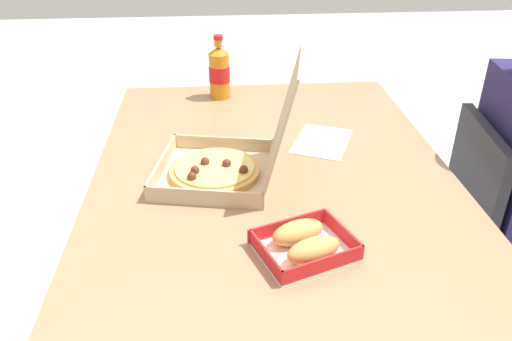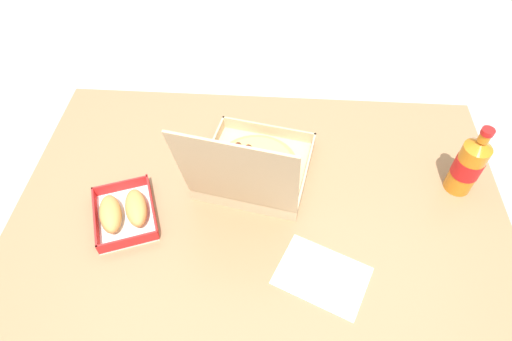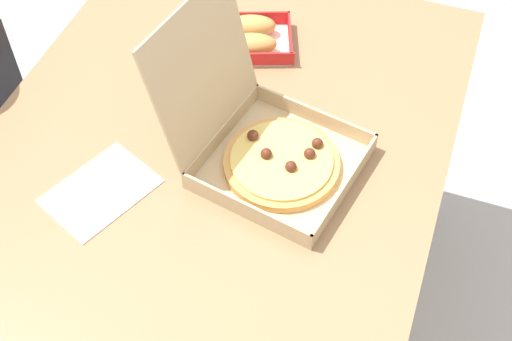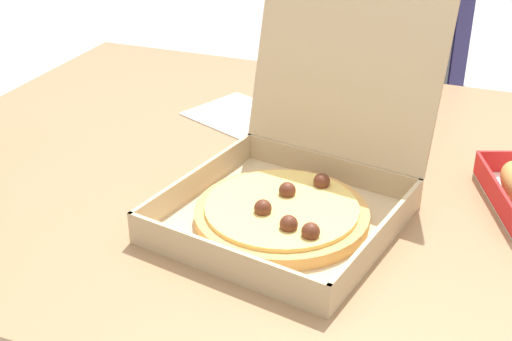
% 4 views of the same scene
% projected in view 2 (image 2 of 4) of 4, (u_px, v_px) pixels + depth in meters
% --- Properties ---
extents(ground_plane, '(10.00, 10.00, 0.00)m').
position_uv_depth(ground_plane, '(258.00, 320.00, 1.72)').
color(ground_plane, '#B2B2B7').
extents(dining_table, '(1.32, 0.96, 0.74)m').
position_uv_depth(dining_table, '(259.00, 230.00, 1.21)').
color(dining_table, '#997551').
rests_on(dining_table, ground_plane).
extents(pizza_box_open, '(0.36, 0.41, 0.33)m').
position_uv_depth(pizza_box_open, '(253.00, 168.00, 1.19)').
color(pizza_box_open, tan).
rests_on(pizza_box_open, dining_table).
extents(bread_side_box, '(0.21, 0.23, 0.06)m').
position_uv_depth(bread_side_box, '(124.00, 212.00, 1.13)').
color(bread_side_box, white).
rests_on(bread_side_box, dining_table).
extents(cola_bottle, '(0.07, 0.07, 0.22)m').
position_uv_depth(cola_bottle, '(469.00, 165.00, 1.14)').
color(cola_bottle, orange).
rests_on(cola_bottle, dining_table).
extents(paper_menu, '(0.25, 0.22, 0.00)m').
position_uv_depth(paper_menu, '(322.00, 276.00, 1.04)').
color(paper_menu, white).
rests_on(paper_menu, dining_table).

